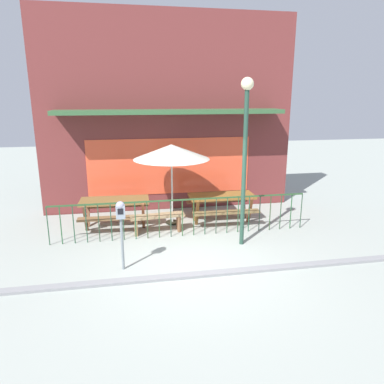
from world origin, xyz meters
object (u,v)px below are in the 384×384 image
parking_meter_near (121,217)px  street_lamp (245,139)px  picnic_table_right (221,200)px  patio_bench (158,219)px  picnic_table_left (115,205)px  patio_umbrella (171,152)px

parking_meter_near → street_lamp: (2.78, 0.82, 1.39)m
picnic_table_right → patio_bench: picnic_table_right is taller
picnic_table_left → patio_umbrella: bearing=0.6°
parking_meter_near → picnic_table_left: bearing=94.5°
picnic_table_right → patio_bench: size_ratio=1.28×
picnic_table_right → street_lamp: 2.51m
picnic_table_left → picnic_table_right: 2.91m
picnic_table_left → patio_bench: bearing=-29.4°
picnic_table_left → parking_meter_near: parking_meter_near is taller
picnic_table_right → patio_umbrella: size_ratio=0.83×
picnic_table_right → patio_umbrella: (-1.37, 0.08, 1.38)m
picnic_table_right → patio_umbrella: patio_umbrella is taller
picnic_table_left → picnic_table_right: same height
patio_bench → parking_meter_near: (-0.88, -1.92, 0.77)m
picnic_table_right → patio_bench: 1.93m
picnic_table_right → patio_bench: bearing=-163.6°
picnic_table_left → patio_bench: picnic_table_left is taller
picnic_table_left → parking_meter_near: (0.20, -2.53, 0.51)m
picnic_table_left → picnic_table_right: size_ratio=1.01×
patio_bench → street_lamp: 3.08m
picnic_table_left → street_lamp: size_ratio=0.48×
parking_meter_near → street_lamp: 3.21m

